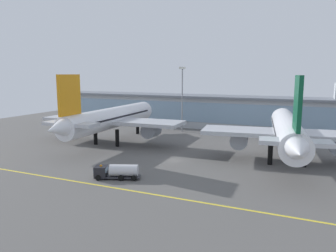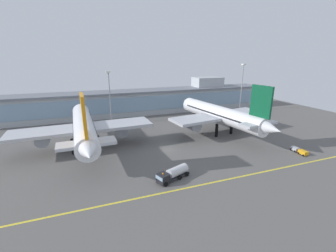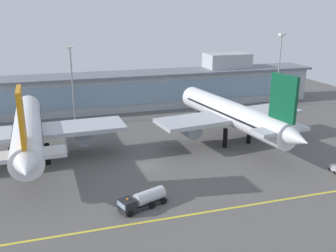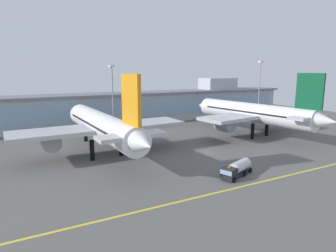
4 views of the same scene
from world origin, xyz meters
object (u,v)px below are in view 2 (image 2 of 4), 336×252
(fuel_tanker_truck, at_px, (172,174))
(apron_light_mast_west, at_px, (242,81))
(airliner_near_left, at_px, (84,127))
(apron_light_mast_centre, at_px, (109,90))
(airliner_near_right, at_px, (220,114))
(baggage_tug_near, at_px, (299,151))

(fuel_tanker_truck, height_order, apron_light_mast_west, apron_light_mast_west)
(airliner_near_left, relative_size, apron_light_mast_west, 2.12)
(airliner_near_left, xyz_separation_m, fuel_tanker_truck, (19.33, -27.75, -5.96))
(fuel_tanker_truck, bearing_deg, airliner_near_left, -76.37)
(apron_light_mast_west, xyz_separation_m, apron_light_mast_centre, (-70.10, -1.49, -1.26))
(airliner_near_right, relative_size, apron_light_mast_centre, 2.28)
(fuel_tanker_truck, distance_m, baggage_tug_near, 42.56)
(airliner_near_left, bearing_deg, airliner_near_right, -93.45)
(airliner_near_left, relative_size, fuel_tanker_truck, 5.72)
(airliner_near_right, height_order, baggage_tug_near, airliner_near_right)
(apron_light_mast_west, bearing_deg, baggage_tug_near, -109.62)
(fuel_tanker_truck, bearing_deg, baggage_tug_near, 160.27)
(fuel_tanker_truck, distance_m, apron_light_mast_west, 85.45)
(airliner_near_left, height_order, airliner_near_right, airliner_near_left)
(airliner_near_right, relative_size, fuel_tanker_truck, 5.60)
(baggage_tug_near, bearing_deg, airliner_near_right, -149.45)
(airliner_near_right, height_order, apron_light_mast_centre, apron_light_mast_centre)
(apron_light_mast_centre, bearing_deg, baggage_tug_near, -47.00)
(airliner_near_left, distance_m, airliner_near_right, 49.10)
(apron_light_mast_west, distance_m, apron_light_mast_centre, 70.12)
(airliner_near_left, distance_m, baggage_tug_near, 67.69)
(fuel_tanker_truck, relative_size, apron_light_mast_centre, 0.41)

